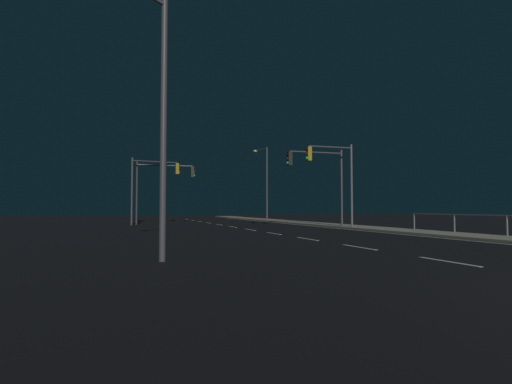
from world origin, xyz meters
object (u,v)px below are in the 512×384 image
(traffic_light_far_center, at_px, (318,171))
(traffic_light_mid_left, at_px, (153,178))
(traffic_light_near_right, at_px, (163,180))
(street_lamp_mid_block, at_px, (156,101))
(traffic_light_mid_right, at_px, (333,169))
(street_lamp_corner, at_px, (265,177))

(traffic_light_far_center, height_order, traffic_light_mid_left, traffic_light_mid_left)
(traffic_light_far_center, xyz_separation_m, traffic_light_near_right, (-9.65, 10.34, -0.15))
(traffic_light_far_center, height_order, street_lamp_mid_block, street_lamp_mid_block)
(traffic_light_far_center, relative_size, street_lamp_mid_block, 0.76)
(traffic_light_mid_left, xyz_separation_m, traffic_light_mid_right, (10.99, -11.04, 0.15))
(street_lamp_corner, relative_size, street_lamp_mid_block, 1.12)
(traffic_light_near_right, distance_m, street_lamp_corner, 13.30)
(street_lamp_corner, bearing_deg, traffic_light_far_center, -98.09)
(traffic_light_near_right, bearing_deg, traffic_light_far_center, -46.96)
(street_lamp_corner, bearing_deg, street_lamp_mid_block, -116.74)
(traffic_light_far_center, height_order, traffic_light_near_right, traffic_light_far_center)
(traffic_light_far_center, xyz_separation_m, street_lamp_corner, (2.29, 16.10, 0.93))
(traffic_light_mid_left, distance_m, traffic_light_mid_right, 15.58)
(traffic_light_far_center, relative_size, traffic_light_mid_right, 0.96)
(traffic_light_far_center, height_order, traffic_light_mid_right, traffic_light_mid_right)
(traffic_light_mid_left, relative_size, street_lamp_mid_block, 0.78)
(street_lamp_mid_block, bearing_deg, traffic_light_mid_right, 43.21)
(traffic_light_mid_right, distance_m, traffic_light_near_right, 15.35)
(street_lamp_mid_block, bearing_deg, traffic_light_far_center, 46.92)
(traffic_light_mid_right, height_order, street_lamp_corner, street_lamp_corner)
(traffic_light_far_center, bearing_deg, traffic_light_mid_left, 137.16)
(street_lamp_mid_block, bearing_deg, traffic_light_near_right, 82.90)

